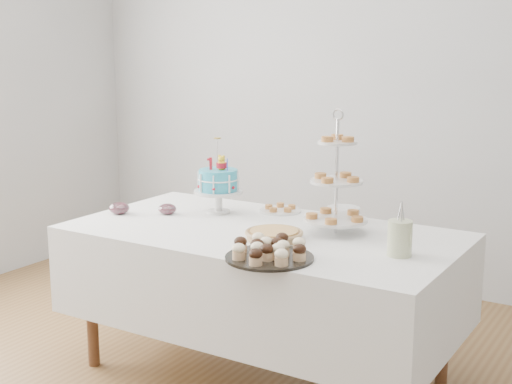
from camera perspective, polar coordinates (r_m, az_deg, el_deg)
The scene contains 11 objects.
walls at distance 3.17m, azimuth -2.27°, elevation 5.94°, with size 5.04×4.04×2.70m.
table at distance 3.59m, azimuth 0.52°, elevation -6.58°, with size 1.92×1.02×0.77m.
birthday_cake at distance 3.86m, azimuth -3.02°, elevation -0.07°, with size 0.27×0.27×0.41m.
cupcake_tray at distance 3.04m, azimuth 1.08°, elevation -4.62°, with size 0.38×0.38×0.09m.
pie at distance 3.35m, azimuth 1.45°, elevation -3.38°, with size 0.28×0.28×0.04m.
tiered_stand at distance 3.44m, azimuth 6.46°, elevation 0.79°, with size 0.31×0.31×0.60m.
plate_stack at distance 3.74m, azimuth 6.99°, elevation -1.73°, with size 0.17×0.17×0.07m.
pastry_plate at distance 3.90m, azimuth 1.96°, elevation -1.37°, with size 0.23×0.23×0.03m.
jam_bowl_a at distance 3.92m, azimuth -10.88°, elevation -1.28°, with size 0.11×0.11×0.07m.
jam_bowl_b at distance 3.88m, azimuth -7.11°, elevation -1.37°, with size 0.10×0.10×0.06m.
utensil_pitcher at distance 3.14m, azimuth 11.44°, elevation -3.53°, with size 0.11×0.11×0.24m.
Camera 1 is at (1.76, -2.62, 1.67)m, focal length 50.00 mm.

